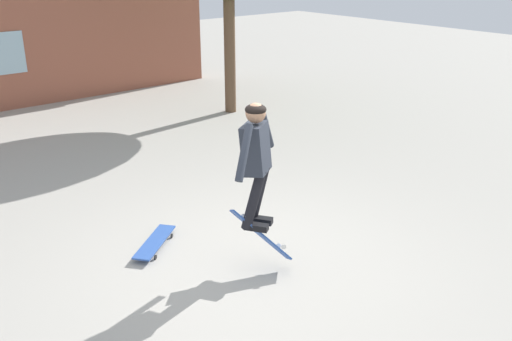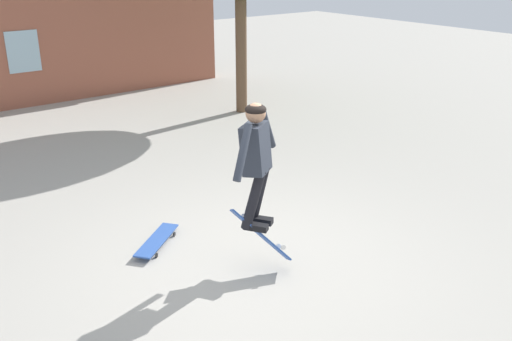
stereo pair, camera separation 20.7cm
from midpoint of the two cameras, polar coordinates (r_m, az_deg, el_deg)
ground_plane at (r=6.56m, az=0.57°, el=-9.36°), size 40.00×40.00×0.00m
building_backdrop at (r=13.69m, az=-23.63°, el=13.82°), size 11.04×0.52×4.85m
skater at (r=5.95m, az=1.01°, el=1.56°), size 1.05×0.72×1.39m
skateboard_flipping at (r=6.27m, az=1.42°, el=-6.43°), size 0.52×0.63×0.64m
skateboard_resting at (r=7.00m, az=-9.06°, el=-6.90°), size 0.82×0.70×0.08m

